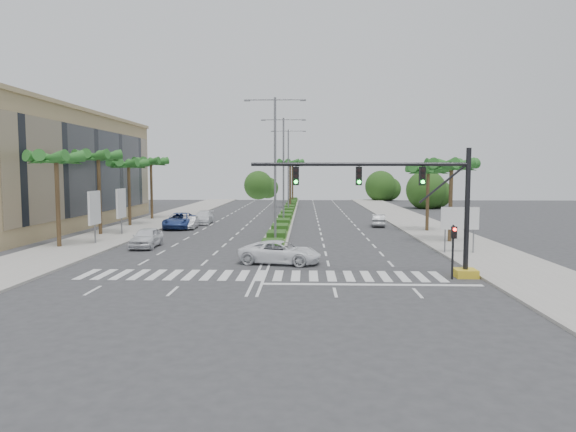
% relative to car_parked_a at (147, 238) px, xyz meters
% --- Properties ---
extents(ground, '(160.00, 160.00, 0.00)m').
position_rel_car_parked_a_xyz_m(ground, '(9.88, -10.66, -0.77)').
color(ground, '#333335').
rests_on(ground, ground).
extents(footpath_right, '(6.00, 120.00, 0.15)m').
position_rel_car_parked_a_xyz_m(footpath_right, '(25.08, 9.34, -0.70)').
color(footpath_right, gray).
rests_on(footpath_right, ground).
extents(footpath_left, '(6.00, 120.00, 0.15)m').
position_rel_car_parked_a_xyz_m(footpath_left, '(-5.32, 9.34, -0.70)').
color(footpath_left, gray).
rests_on(footpath_left, ground).
extents(median, '(2.20, 75.00, 0.20)m').
position_rel_car_parked_a_xyz_m(median, '(9.88, 34.34, -0.67)').
color(median, gray).
rests_on(median, ground).
extents(median_grass, '(1.80, 75.00, 0.04)m').
position_rel_car_parked_a_xyz_m(median_grass, '(9.88, 34.34, -0.55)').
color(median_grass, '#335A1E').
rests_on(median_grass, median).
extents(building, '(12.00, 36.00, 12.00)m').
position_rel_car_parked_a_xyz_m(building, '(-16.12, 15.34, 5.23)').
color(building, tan).
rests_on(building, ground).
extents(signal_gantry, '(12.60, 1.20, 7.20)m').
position_rel_car_parked_a_xyz_m(signal_gantry, '(19.15, -10.66, 2.69)').
color(signal_gantry, gold).
rests_on(signal_gantry, ground).
extents(pedestrian_signal, '(0.28, 0.36, 3.00)m').
position_rel_car_parked_a_xyz_m(pedestrian_signal, '(20.48, -11.34, 1.27)').
color(pedestrian_signal, black).
rests_on(pedestrian_signal, ground).
extents(direction_sign, '(2.70, 0.11, 3.40)m').
position_rel_car_parked_a_xyz_m(direction_sign, '(23.38, -2.67, 1.68)').
color(direction_sign, slate).
rests_on(direction_sign, ground).
extents(billboard_near, '(0.18, 2.10, 4.35)m').
position_rel_car_parked_a_xyz_m(billboard_near, '(-4.62, 1.34, 2.19)').
color(billboard_near, slate).
rests_on(billboard_near, ground).
extents(billboard_far, '(0.18, 2.10, 4.35)m').
position_rel_car_parked_a_xyz_m(billboard_far, '(-4.62, 7.34, 2.19)').
color(billboard_far, slate).
rests_on(billboard_far, ground).
extents(palm_left_near, '(4.57, 4.68, 7.55)m').
position_rel_car_parked_a_xyz_m(palm_left_near, '(-6.62, -0.66, 5.92)').
color(palm_left_near, brown).
rests_on(palm_left_near, ground).
extents(palm_left_mid, '(4.57, 4.68, 7.95)m').
position_rel_car_parked_a_xyz_m(palm_left_mid, '(-6.62, 7.34, 6.31)').
color(palm_left_mid, brown).
rests_on(palm_left_mid, ground).
extents(palm_left_far, '(4.57, 4.68, 7.35)m').
position_rel_car_parked_a_xyz_m(palm_left_far, '(-6.62, 15.34, 5.73)').
color(palm_left_far, brown).
rests_on(palm_left_far, ground).
extents(palm_left_end, '(4.57, 4.68, 7.75)m').
position_rel_car_parked_a_xyz_m(palm_left_end, '(-6.62, 23.34, 6.11)').
color(palm_left_end, brown).
rests_on(palm_left_end, ground).
extents(palm_right_near, '(4.57, 4.68, 7.05)m').
position_rel_car_parked_a_xyz_m(palm_right_near, '(24.38, 3.34, 5.43)').
color(palm_right_near, brown).
rests_on(palm_right_near, ground).
extents(palm_right_far, '(4.57, 4.68, 6.75)m').
position_rel_car_parked_a_xyz_m(palm_right_far, '(24.38, 11.34, 5.14)').
color(palm_right_far, brown).
rests_on(palm_right_far, ground).
extents(palm_median_a, '(4.57, 4.68, 8.05)m').
position_rel_car_parked_a_xyz_m(palm_median_a, '(9.88, 44.34, 6.40)').
color(palm_median_a, brown).
rests_on(palm_median_a, ground).
extents(palm_median_b, '(4.57, 4.68, 8.05)m').
position_rel_car_parked_a_xyz_m(palm_median_b, '(9.88, 59.34, 6.40)').
color(palm_median_b, brown).
rests_on(palm_median_b, ground).
extents(streetlight_near, '(5.10, 0.25, 12.00)m').
position_rel_car_parked_a_xyz_m(streetlight_near, '(9.88, 3.34, 6.04)').
color(streetlight_near, slate).
rests_on(streetlight_near, ground).
extents(streetlight_mid, '(5.10, 0.25, 12.00)m').
position_rel_car_parked_a_xyz_m(streetlight_mid, '(9.88, 19.34, 6.04)').
color(streetlight_mid, slate).
rests_on(streetlight_mid, ground).
extents(streetlight_far, '(5.10, 0.25, 12.00)m').
position_rel_car_parked_a_xyz_m(streetlight_far, '(9.88, 35.34, 6.04)').
color(streetlight_far, slate).
rests_on(streetlight_far, ground).
extents(car_parked_a, '(1.90, 4.55, 1.54)m').
position_rel_car_parked_a_xyz_m(car_parked_a, '(0.00, 0.00, 0.00)').
color(car_parked_a, silver).
rests_on(car_parked_a, ground).
extents(car_parked_b, '(1.52, 3.94, 1.28)m').
position_rel_car_parked_a_xyz_m(car_parked_b, '(0.39, 13.34, -0.13)').
color(car_parked_b, '#AFAFB4').
rests_on(car_parked_b, ground).
extents(car_parked_c, '(2.77, 5.89, 1.63)m').
position_rel_car_parked_a_xyz_m(car_parked_c, '(-0.71, 13.59, 0.04)').
color(car_parked_c, navy).
rests_on(car_parked_c, ground).
extents(car_parked_d, '(2.00, 4.82, 1.39)m').
position_rel_car_parked_a_xyz_m(car_parked_d, '(0.72, 18.59, -0.07)').
color(car_parked_d, white).
rests_on(car_parked_d, ground).
extents(car_crossing, '(5.62, 3.41, 1.46)m').
position_rel_car_parked_a_xyz_m(car_crossing, '(10.80, -6.72, -0.04)').
color(car_crossing, white).
rests_on(car_crossing, ground).
extents(car_right, '(1.85, 4.11, 1.31)m').
position_rel_car_parked_a_xyz_m(car_right, '(20.34, 16.45, -0.12)').
color(car_right, '#9D9EA1').
rests_on(car_right, ground).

